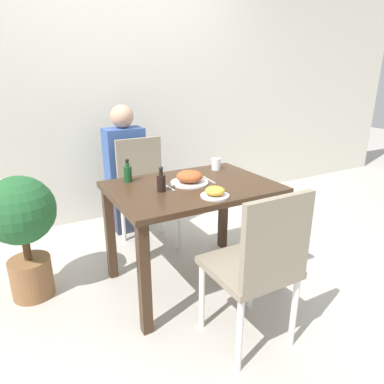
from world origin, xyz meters
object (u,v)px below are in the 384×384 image
at_px(sauce_bottle, 128,173).
at_px(person_figure, 126,171).
at_px(chair_far, 145,186).
at_px(condiment_bottle, 161,182).
at_px(food_plate, 189,178).
at_px(chair_near, 259,262).
at_px(potted_plant_left, 22,224).
at_px(side_plate, 215,192).
at_px(drink_cup, 216,164).

relative_size(sauce_bottle, person_figure, 0.14).
bearing_deg(sauce_bottle, person_figure, 73.34).
xyz_separation_m(chair_far, condiment_bottle, (-0.18, -0.75, 0.27)).
height_order(sauce_bottle, condiment_bottle, same).
height_order(chair_far, food_plate, chair_far).
xyz_separation_m(chair_near, potted_plant_left, (-1.02, 1.08, 0.01)).
distance_m(side_plate, person_figure, 1.34).
xyz_separation_m(drink_cup, potted_plant_left, (-1.36, 0.13, -0.25)).
bearing_deg(food_plate, drink_cup, 30.72).
distance_m(food_plate, sauce_bottle, 0.42).
xyz_separation_m(side_plate, sauce_bottle, (-0.35, 0.54, 0.03)).
bearing_deg(potted_plant_left, sauce_bottle, -7.85).
bearing_deg(condiment_bottle, chair_far, 76.70).
height_order(side_plate, sauce_bottle, sauce_bottle).
xyz_separation_m(condiment_bottle, person_figure, (0.12, 1.08, -0.21)).
distance_m(chair_near, drink_cup, 1.04).
relative_size(chair_far, side_plate, 5.27).
distance_m(drink_cup, sauce_bottle, 0.69).
distance_m(chair_far, food_plate, 0.75).
bearing_deg(chair_far, person_figure, 100.34).
bearing_deg(condiment_bottle, person_figure, 83.70).
distance_m(chair_near, potted_plant_left, 1.48).
bearing_deg(potted_plant_left, side_plate, -31.76).
bearing_deg(chair_far, chair_near, -88.25).
xyz_separation_m(food_plate, person_figure, (-0.11, 1.02, -0.19)).
bearing_deg(person_figure, drink_cup, -61.13).
relative_size(chair_near, food_plate, 3.60).
bearing_deg(person_figure, potted_plant_left, -142.89).
height_order(food_plate, condiment_bottle, condiment_bottle).
bearing_deg(chair_far, potted_plant_left, -159.34).
bearing_deg(potted_plant_left, food_plate, -18.17).
height_order(chair_near, person_figure, person_figure).
bearing_deg(drink_cup, chair_near, -110.13).
relative_size(condiment_bottle, potted_plant_left, 0.19).
bearing_deg(person_figure, food_plate, -84.10).
bearing_deg(food_plate, sauce_bottle, 144.72).
xyz_separation_m(chair_near, sauce_bottle, (-0.34, 0.99, 0.27)).
distance_m(drink_cup, potted_plant_left, 1.39).
bearing_deg(drink_cup, chair_far, 128.41).
distance_m(chair_near, condiment_bottle, 0.78).
distance_m(chair_near, sauce_bottle, 1.08).
relative_size(chair_far, potted_plant_left, 1.09).
height_order(condiment_bottle, potted_plant_left, condiment_bottle).
bearing_deg(chair_far, side_plate, -86.75).
relative_size(condiment_bottle, person_figure, 0.14).
relative_size(food_plate, condiment_bottle, 1.57).
bearing_deg(condiment_bottle, potted_plant_left, 153.93).
relative_size(chair_far, food_plate, 3.60).
height_order(chair_far, drink_cup, chair_far).
height_order(side_plate, drink_cup, drink_cup).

